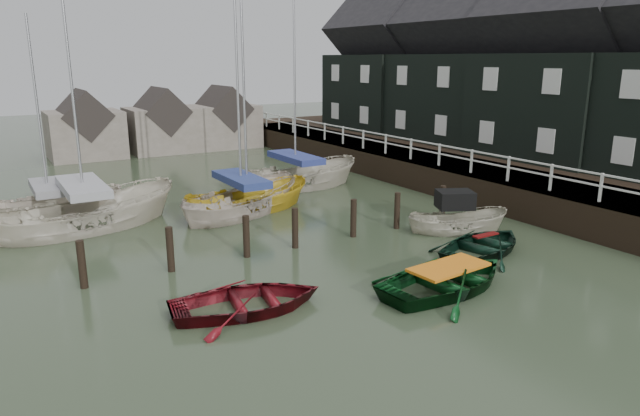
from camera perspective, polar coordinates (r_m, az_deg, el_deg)
ground at (r=17.81m, az=5.62°, el=-5.98°), size 120.00×120.00×0.00m
pier at (r=30.90m, az=8.69°, el=4.20°), size 3.04×32.00×2.70m
land_strip at (r=34.78m, az=15.68°, el=3.80°), size 14.00×38.00×1.50m
quay_houses at (r=33.31m, az=18.07°, el=13.02°), size 6.52×28.14×10.01m
mooring_pilings at (r=19.46m, az=-2.28°, el=-2.55°), size 13.72×0.22×1.80m
far_sheds at (r=41.00m, az=-15.76°, el=8.02°), size 14.00×4.08×4.39m
rowboat_red at (r=15.00m, az=-7.21°, el=-10.13°), size 4.35×3.43×0.81m
rowboat_green at (r=16.54m, az=12.63°, el=-7.96°), size 4.69×3.53×0.92m
rowboat_dkgreen at (r=19.87m, az=16.11°, el=-4.28°), size 4.46×3.66×0.81m
motorboat at (r=21.89m, az=13.51°, el=-2.02°), size 3.99×2.90×2.25m
sailboat_a at (r=23.44m, az=-22.27°, el=-1.77°), size 7.49×3.84×11.96m
sailboat_b at (r=24.08m, az=-7.80°, el=-0.34°), size 6.66×4.56×12.42m
sailboat_c at (r=24.41m, az=-7.22°, el=-0.24°), size 5.84×2.45×10.81m
sailboat_d at (r=28.58m, az=-2.44°, el=2.18°), size 6.84×3.13×13.26m
sailboat_e at (r=25.44m, az=-25.30°, el=-0.84°), size 5.78×2.72×8.97m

